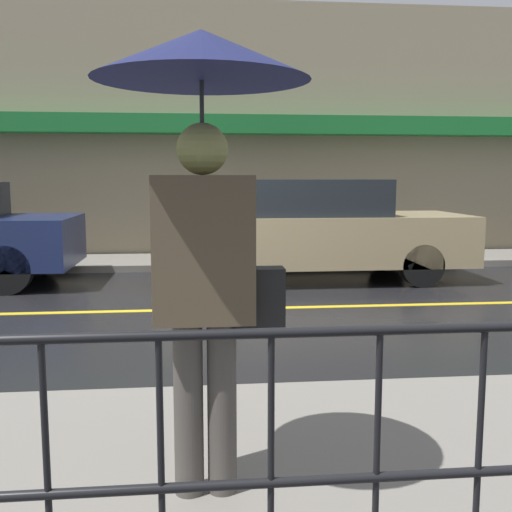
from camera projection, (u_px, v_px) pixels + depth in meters
ground_plane at (201, 310)px, 7.30m from camera, size 80.00×80.00×0.00m
sidewalk_near at (210, 478)px, 3.09m from camera, size 28.00×2.48×0.12m
sidewalk_far at (198, 261)px, 11.10m from camera, size 28.00×1.70×0.12m
lane_marking at (201, 309)px, 7.29m from camera, size 25.20×0.12×0.01m
building_storefront at (196, 132)px, 11.74m from camera, size 28.00×0.85×4.97m
railing_foreground at (216, 434)px, 2.03m from camera, size 12.00×0.04×0.99m
pedestrian at (204, 149)px, 2.65m from camera, size 0.96×0.96×2.12m
car_tan at (309, 229)px, 9.37m from camera, size 4.78×1.82×1.57m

